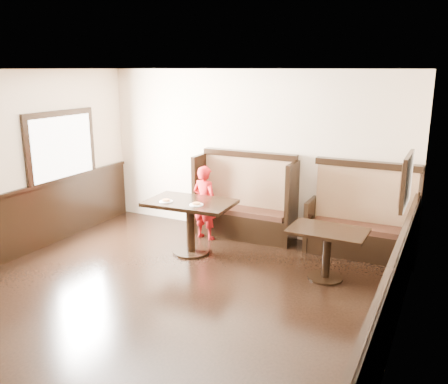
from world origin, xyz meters
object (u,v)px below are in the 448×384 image
Objects in this scene: table_main at (190,213)px; table_neighbor at (327,242)px; booth_neighbor at (362,225)px; booth_main at (246,206)px; child at (205,203)px.

table_neighbor is at bearing -2.84° from table_main.
booth_neighbor is at bearing 22.34° from table_main.
child is (-0.55, -0.44, 0.10)m from booth_main.
booth_main reaches higher than child.
child is at bearing -169.96° from booth_neighbor.
booth_main is 1.21m from table_main.
table_neighbor is (1.70, -1.12, 0.01)m from booth_main.
table_neighbor is at bearing -102.47° from booth_neighbor.
table_main is at bearing -154.70° from booth_neighbor.
table_neighbor is (2.14, 0.00, -0.11)m from table_main.
booth_main is 0.71m from child.
table_neighbor is (-0.25, -1.12, 0.05)m from booth_neighbor.
booth_main is 1.95m from booth_neighbor.
booth_main is at bearing 179.95° from booth_neighbor.
booth_neighbor reaches higher than table_neighbor.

